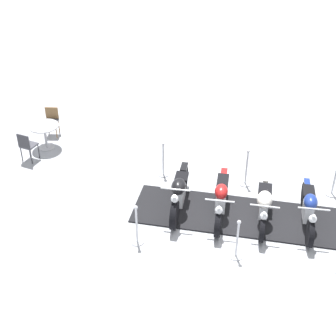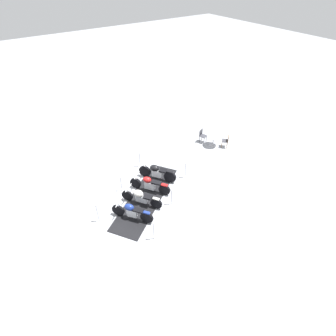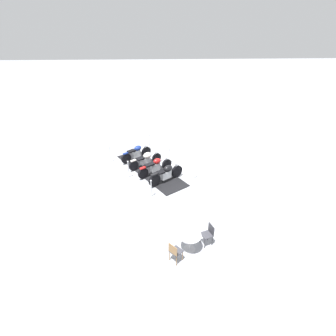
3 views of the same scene
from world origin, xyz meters
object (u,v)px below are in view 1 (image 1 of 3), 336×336
(cafe_chair_near_table, at_px, (27,145))
(cafe_chair_across_table, at_px, (52,119))
(motorcycle_black, at_px, (179,193))
(motorcycle_navy, at_px, (308,209))
(stanchion_left_mid, at_px, (246,173))
(motorcycle_maroon, at_px, (221,198))
(stanchion_right_mid, at_px, (237,245))
(stanchion_right_front, at_px, (137,230))
(stanchion_left_rear, at_px, (334,183))
(cafe_table, at_px, (44,131))
(stanchion_left_front, at_px, (163,164))
(motorcycle_cream, at_px, (264,204))

(cafe_chair_near_table, xyz_separation_m, cafe_chair_across_table, (-0.86, 1.36, -0.01))
(motorcycle_black, relative_size, motorcycle_navy, 1.06)
(stanchion_left_mid, relative_size, cafe_chair_across_table, 1.23)
(motorcycle_maroon, xyz_separation_m, stanchion_right_mid, (1.20, -0.85, -0.16))
(motorcycle_maroon, relative_size, stanchion_left_mid, 1.76)
(stanchion_right_front, bearing_deg, stanchion_left_rear, 66.60)
(motorcycle_maroon, height_order, cafe_table, motorcycle_maroon)
(cafe_chair_near_table, height_order, cafe_chair_across_table, cafe_chair_near_table)
(stanchion_right_front, relative_size, stanchion_left_rear, 0.94)
(stanchion_left_front, bearing_deg, motorcycle_black, -29.61)
(stanchion_right_front, distance_m, cafe_chair_near_table, 4.78)
(cafe_chair_near_table, bearing_deg, motorcycle_cream, -88.80)
(cafe_table, bearing_deg, cafe_chair_across_table, 133.25)
(stanchion_left_mid, bearing_deg, motorcycle_navy, -8.87)
(stanchion_right_front, xyz_separation_m, stanchion_left_mid, (0.25, 3.59, -0.00))
(motorcycle_black, bearing_deg, stanchion_left_rear, 109.33)
(stanchion_left_front, bearing_deg, motorcycle_navy, 13.44)
(motorcycle_maroon, distance_m, stanchion_left_front, 2.25)
(motorcycle_black, height_order, motorcycle_cream, motorcycle_black)
(motorcycle_black, xyz_separation_m, motorcycle_cream, (1.70, 1.14, -0.02))
(stanchion_left_mid, bearing_deg, cafe_chair_across_table, -159.68)
(motorcycle_cream, height_order, cafe_chair_across_table, motorcycle_cream)
(motorcycle_navy, height_order, stanchion_right_mid, stanchion_right_mid)
(stanchion_left_front, bearing_deg, motorcycle_cream, 6.31)
(stanchion_right_mid, bearing_deg, cafe_chair_near_table, -169.65)
(motorcycle_navy, bearing_deg, motorcycle_maroon, -92.74)
(stanchion_right_front, xyz_separation_m, stanchion_left_rear, (2.10, 4.85, -0.01))
(motorcycle_maroon, bearing_deg, cafe_chair_across_table, -119.93)
(stanchion_left_mid, bearing_deg, motorcycle_cream, -36.40)
(stanchion_right_front, bearing_deg, cafe_chair_across_table, 165.96)
(stanchion_left_rear, bearing_deg, cafe_table, -150.63)
(motorcycle_cream, bearing_deg, cafe_chair_across_table, -114.61)
(stanchion_left_front, relative_size, stanchion_left_mid, 0.95)
(motorcycle_maroon, bearing_deg, stanchion_left_front, -131.75)
(motorcycle_maroon, distance_m, motorcycle_cream, 1.02)
(motorcycle_maroon, bearing_deg, stanchion_left_mid, 158.48)
(motorcycle_black, relative_size, stanchion_left_front, 1.81)
(motorcycle_navy, relative_size, stanchion_right_front, 1.67)
(stanchion_left_front, bearing_deg, cafe_table, -156.52)
(motorcycle_navy, bearing_deg, cafe_chair_across_table, -113.86)
(stanchion_left_rear, relative_size, cafe_chair_across_table, 1.27)
(motorcycle_black, xyz_separation_m, stanchion_right_front, (0.19, -1.53, -0.15))
(stanchion_left_rear, height_order, stanchion_right_mid, stanchion_left_rear)
(motorcycle_maroon, bearing_deg, cafe_chair_near_table, -105.51)
(stanchion_left_rear, bearing_deg, stanchion_right_mid, -94.05)
(motorcycle_cream, bearing_deg, stanchion_right_mid, -20.90)
(stanchion_right_front, bearing_deg, cafe_chair_near_table, 179.37)
(motorcycle_cream, relative_size, motorcycle_navy, 1.07)
(stanchion_left_front, xyz_separation_m, stanchion_left_mid, (1.85, 1.26, 0.02))
(stanchion_right_mid, bearing_deg, cafe_chair_across_table, 178.88)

